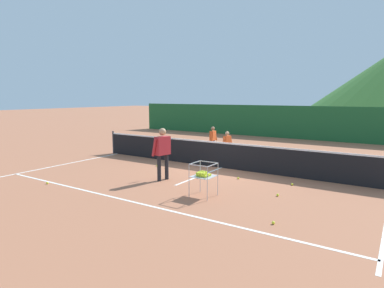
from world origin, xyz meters
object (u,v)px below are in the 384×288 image
Objects in this scene: student_1 at (227,143)px; student_0 at (213,137)px; tennis_ball_2 at (198,178)px; instructor at (163,149)px; tennis_ball_3 at (292,184)px; tennis_ball_5 at (47,183)px; ball_cart at (203,174)px; tennis_ball_6 at (238,178)px; tennis_ball_1 at (157,166)px; tennis_ball_4 at (278,195)px; tennis_ball_0 at (273,223)px; tennis_net at (221,155)px.

student_0 is at bearing 143.28° from student_1.
instructor is at bearing -137.85° from tennis_ball_2.
tennis_ball_2 and tennis_ball_3 have the same top height.
tennis_ball_2 is at bearing 41.35° from tennis_ball_5.
ball_cart is (3.00, -5.83, -0.17)m from student_0.
ball_cart is 13.22× the size of tennis_ball_5.
instructor reaches higher than student_0.
ball_cart is 4.91m from tennis_ball_5.
student_0 reaches higher than tennis_ball_6.
student_1 is at bearing 59.98° from tennis_ball_1.
student_0 is 18.74× the size of tennis_ball_4.
tennis_ball_5 is 5.96m from tennis_ball_6.
ball_cart is 13.22× the size of tennis_ball_3.
tennis_ball_2 is 1.30m from tennis_ball_6.
tennis_ball_3 is (1.70, 2.37, -0.56)m from ball_cart.
tennis_ball_0 and tennis_ball_1 have the same top height.
tennis_ball_0 is (4.20, -1.61, -0.97)m from instructor.
tennis_ball_0 is 1.00× the size of tennis_ball_6.
tennis_net is 6.90× the size of instructor.
student_0 is at bearing 84.00° from tennis_ball_1.
tennis_ball_5 is at bearing -138.65° from tennis_ball_2.
tennis_ball_2 is (2.27, -0.68, 0.00)m from tennis_ball_1.
ball_cart is at bearing -33.05° from tennis_ball_1.
tennis_ball_3 is 1.00× the size of tennis_ball_4.
tennis_ball_6 is at bearing -172.99° from tennis_ball_3.
instructor is at bearing -144.38° from tennis_ball_6.
student_0 reaches higher than tennis_net.
student_1 is 17.66× the size of tennis_ball_3.
tennis_ball_1 is 5.09m from tennis_ball_3.
tennis_ball_0 is at bearing -28.53° from tennis_ball_1.
student_1 is 17.66× the size of tennis_ball_0.
tennis_ball_0 is at bearing -35.31° from tennis_ball_2.
student_1 is at bearing 123.36° from tennis_ball_6.
tennis_net is 2.77m from instructor.
tennis_ball_3 is 1.00× the size of tennis_ball_6.
ball_cart reaches higher than tennis_ball_6.
tennis_net is 3.15m from tennis_ball_3.
tennis_ball_5 is (-6.86, -0.71, 0.00)m from tennis_ball_0.
tennis_ball_0 is (3.49, -4.24, -0.47)m from tennis_net.
tennis_ball_3 is at bearing 1.94° from tennis_ball_1.
ball_cart reaches higher than tennis_ball_0.
tennis_net is 12.83× the size of ball_cart.
instructor is 2.25m from tennis_ball_1.
tennis_ball_0 is at bearing -51.90° from student_0.
tennis_ball_6 is (-1.68, -0.21, 0.00)m from tennis_ball_3.
tennis_ball_1 is at bearing 134.54° from instructor.
instructor reaches higher than tennis_net.
tennis_ball_0 is 1.00× the size of tennis_ball_4.
instructor is at bearing -78.37° from student_0.
tennis_ball_1 and tennis_ball_5 have the same top height.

